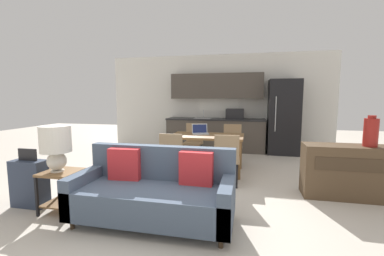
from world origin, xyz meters
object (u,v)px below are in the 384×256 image
(dining_chair_near_left, at_px, (173,155))
(suitcase, at_px, (30,183))
(couch, at_px, (155,192))
(laptop, at_px, (200,131))
(dining_chair_near_right, at_px, (227,157))
(dining_chair_far_left, at_px, (193,141))
(dining_chair_far_right, at_px, (232,142))
(refrigerator, at_px, (284,117))
(dining_table, at_px, (207,138))
(vase, at_px, (371,132))
(credenza, at_px, (345,171))
(side_table, at_px, (62,185))
(table_lamp, at_px, (56,144))

(dining_chair_near_left, xyz_separation_m, suitcase, (-1.63, -1.35, -0.16))
(couch, height_order, laptop, laptop)
(suitcase, bearing_deg, dining_chair_near_right, 28.91)
(dining_chair_far_left, bearing_deg, dining_chair_far_right, 3.73)
(refrigerator, height_order, laptop, refrigerator)
(dining_table, distance_m, dining_chair_near_left, 0.93)
(dining_chair_far_left, xyz_separation_m, suitcase, (-1.63, -2.92, -0.16))
(refrigerator, relative_size, dining_chair_far_right, 2.21)
(dining_chair_near_left, bearing_deg, vase, 179.27)
(laptop, bearing_deg, credenza, -44.02)
(credenza, bearing_deg, dining_chair_far_right, 136.83)
(laptop, height_order, suitcase, laptop)
(dining_table, relative_size, credenza, 1.22)
(vase, bearing_deg, dining_table, 160.48)
(refrigerator, height_order, side_table, refrigerator)
(couch, relative_size, vase, 4.24)
(couch, bearing_deg, laptop, 87.28)
(vase, bearing_deg, dining_chair_far_left, 150.49)
(dining_chair_far_right, distance_m, suitcase, 3.87)
(dining_table, xyz_separation_m, credenza, (2.21, -0.86, -0.28))
(dining_chair_far_right, height_order, laptop, laptop)
(dining_chair_near_right, bearing_deg, couch, 60.02)
(credenza, distance_m, dining_chair_near_left, 2.67)
(couch, distance_m, side_table, 1.27)
(dining_chair_far_right, bearing_deg, dining_chair_near_left, -123.96)
(dining_chair_far_left, bearing_deg, refrigerator, 35.69)
(dining_chair_near_left, relative_size, laptop, 2.26)
(dining_table, xyz_separation_m, dining_chair_far_right, (0.45, 0.79, -0.19))
(side_table, height_order, suitcase, suitcase)
(side_table, bearing_deg, dining_chair_near_right, 35.96)
(dining_chair_far_right, bearing_deg, couch, -107.91)
(dining_chair_near_right, bearing_deg, dining_chair_near_left, 0.83)
(side_table, relative_size, laptop, 1.37)
(couch, height_order, credenza, couch)
(dining_chair_near_left, bearing_deg, dining_chair_far_right, -118.83)
(table_lamp, height_order, dining_chair_far_right, table_lamp)
(refrigerator, xyz_separation_m, suitcase, (-3.77, -4.27, -0.65))
(side_table, distance_m, laptop, 2.75)
(credenza, bearing_deg, vase, -4.76)
(dining_chair_near_right, xyz_separation_m, dining_chair_far_left, (-0.91, 1.52, 0.00))
(couch, bearing_deg, suitcase, 179.65)
(credenza, distance_m, dining_chair_far_right, 2.41)
(dining_table, height_order, dining_chair_near_left, dining_chair_near_left)
(dining_table, xyz_separation_m, couch, (-0.27, -2.15, -0.33))
(side_table, distance_m, dining_chair_far_right, 3.58)
(credenza, relative_size, dining_chair_far_left, 1.33)
(dining_chair_far_left, distance_m, suitcase, 3.35)
(dining_chair_near_right, relative_size, suitcase, 1.10)
(vase, bearing_deg, suitcase, -164.66)
(refrigerator, distance_m, laptop, 2.71)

